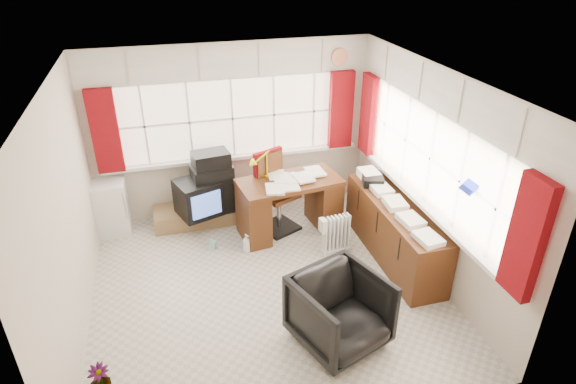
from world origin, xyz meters
name	(u,v)px	position (x,y,z in m)	size (l,w,h in m)	color
ground	(267,287)	(0.00, 0.00, 0.00)	(4.00, 4.00, 0.00)	beige
room_walls	(264,175)	(0.00, 0.00, 1.50)	(4.00, 4.00, 4.00)	beige
window_back	(235,152)	(0.00, 1.94, 0.95)	(3.70, 0.12, 3.60)	#FFE7C9
window_right	(422,197)	(1.94, 0.00, 0.95)	(0.12, 3.70, 3.60)	#FFE7C9
curtains	(319,138)	(0.92, 0.93, 1.46)	(3.83, 3.83, 1.15)	maroon
overhead_cabinets	(324,75)	(0.98, 0.98, 2.25)	(3.98, 3.98, 0.48)	silver
desk	(289,203)	(0.60, 1.15, 0.45)	(1.46, 0.86, 0.84)	#562B14
desk_lamp	(267,158)	(0.34, 1.34, 1.07)	(0.14, 0.12, 0.39)	yellow
task_chair	(273,188)	(0.42, 1.35, 0.61)	(0.64, 0.65, 1.14)	black
office_chair	(340,311)	(0.52, -1.03, 0.39)	(0.83, 0.85, 0.78)	black
radiator	(336,238)	(1.04, 0.46, 0.22)	(0.38, 0.19, 0.55)	white
credenza	(394,230)	(1.73, 0.20, 0.40)	(0.50, 2.00, 0.85)	#562B14
file_tray	(372,179)	(1.69, 0.86, 0.81)	(0.27, 0.35, 0.12)	black
tv_bench	(203,214)	(-0.55, 1.72, 0.12)	(1.40, 0.50, 0.25)	olive
crt_tv	(198,197)	(-0.61, 1.53, 0.50)	(0.69, 0.66, 0.51)	black
hifi_stack	(213,184)	(-0.39, 1.59, 0.65)	(0.70, 0.50, 0.89)	black
mini_fridge	(111,207)	(-1.80, 1.80, 0.39)	(0.46, 0.46, 0.77)	white
spray_bottle_a	(246,243)	(-0.09, 0.79, 0.13)	(0.10, 0.10, 0.27)	white
spray_bottle_b	(212,243)	(-0.52, 0.97, 0.09)	(0.08, 0.08, 0.18)	#89CCBC
flower_vase	(100,381)	(-1.80, -1.09, 0.17)	(0.19, 0.19, 0.34)	black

